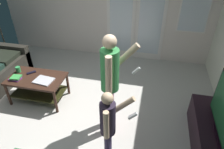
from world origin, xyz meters
TOP-DOWN VIEW (x-y plane):
  - ground_plane at (0.00, 0.00)m, footprint 5.35×5.10m
  - wall_back_with_doors at (0.11, 2.52)m, footprint 5.35×0.09m
  - coffee_table at (-0.78, 0.39)m, footprint 1.03×0.62m
  - tv_stand at (2.26, -0.29)m, footprint 0.49×1.76m
  - person_adult at (0.73, -0.00)m, footprint 0.54×0.50m
  - person_child at (0.85, -0.62)m, footprint 0.45×0.37m
  - laptop_closed at (-0.59, 0.32)m, footprint 0.36×0.29m
  - cup_near_edge at (-1.20, 0.48)m, footprint 0.09×0.09m
  - tv_remote_black at (-0.94, 0.50)m, footprint 0.16×0.16m
  - book_stack at (-1.11, 0.26)m, footprint 0.21×0.18m

SIDE VIEW (x-z plane):
  - ground_plane at x=0.00m, z-range -0.02..0.00m
  - tv_stand at x=2.26m, z-range 0.00..0.46m
  - coffee_table at x=-0.78m, z-range 0.12..0.62m
  - laptop_closed at x=-0.59m, z-range 0.51..0.53m
  - tv_remote_black at x=-0.94m, z-range 0.51..0.53m
  - book_stack at x=-1.11m, z-range 0.51..0.56m
  - cup_near_edge at x=-1.20m, z-range 0.51..0.62m
  - person_child at x=0.85m, z-range 0.12..1.35m
  - person_adult at x=0.73m, z-range 0.16..1.82m
  - wall_back_with_doors at x=0.11m, z-range -0.05..2.88m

